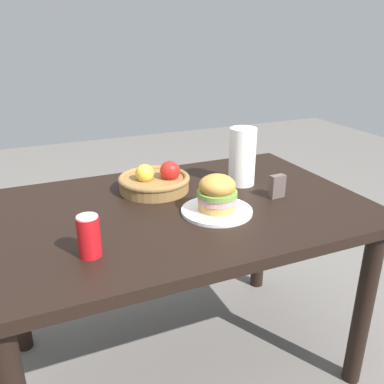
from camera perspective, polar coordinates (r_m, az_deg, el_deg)
ground_plane at (r=1.95m, az=-1.65°, el=-22.57°), size 8.00×8.00×0.00m
dining_table at (r=1.56m, az=-1.91°, el=-5.31°), size 1.40×0.90×0.75m
plate at (r=1.46m, az=3.47°, el=-2.63°), size 0.26×0.26×0.01m
sandwich at (r=1.44m, az=3.54°, el=-0.10°), size 0.14×0.14×0.13m
soda_can at (r=1.20m, az=-14.21°, el=-6.02°), size 0.07×0.07×0.13m
fruit_basket at (r=1.65m, az=-5.22°, el=1.55°), size 0.29×0.29×0.12m
paper_towel_roll at (r=1.70m, az=7.03°, el=4.93°), size 0.11×0.11×0.24m
napkin_holder at (r=1.61m, az=11.81°, el=0.79°), size 0.06×0.03×0.09m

